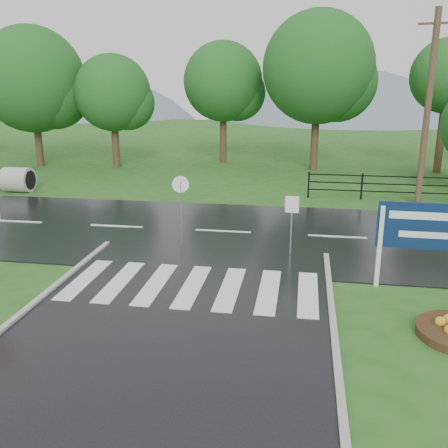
# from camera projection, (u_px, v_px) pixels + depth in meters

# --- Properties ---
(ground) EXTENTS (120.00, 120.00, 0.00)m
(ground) POSITION_uv_depth(u_px,v_px,m) (127.00, 407.00, 8.37)
(ground) COLOR #26571D
(ground) RESTS_ON ground
(main_road) EXTENTS (90.00, 8.00, 0.04)m
(main_road) POSITION_uv_depth(u_px,v_px,m) (223.00, 232.00, 17.85)
(main_road) COLOR black
(main_road) RESTS_ON ground
(crosswalk) EXTENTS (6.50, 2.80, 0.02)m
(crosswalk) POSITION_uv_depth(u_px,v_px,m) (192.00, 286.00, 13.09)
(crosswalk) COLOR silver
(crosswalk) RESTS_ON ground
(fence_west) EXTENTS (9.58, 0.08, 1.20)m
(fence_west) POSITION_uv_depth(u_px,v_px,m) (417.00, 186.00, 22.14)
(fence_west) COLOR black
(fence_west) RESTS_ON ground
(hills) EXTENTS (102.00, 48.00, 48.00)m
(hills) POSITION_uv_depth(u_px,v_px,m) (306.00, 225.00, 73.78)
(hills) COLOR slate
(hills) RESTS_ON ground
(treeline) EXTENTS (83.20, 5.20, 10.00)m
(treeline) POSITION_uv_depth(u_px,v_px,m) (275.00, 167.00, 30.96)
(treeline) COLOR #19511C
(treeline) RESTS_ON ground
(estate_billboard) EXTENTS (2.65, 0.14, 2.31)m
(estate_billboard) POSITION_uv_depth(u_px,v_px,m) (431.00, 231.00, 12.60)
(estate_billboard) COLOR silver
(estate_billboard) RESTS_ON ground
(reg_sign_small) EXTENTS (0.42, 0.06, 1.88)m
(reg_sign_small) POSITION_uv_depth(u_px,v_px,m) (292.00, 213.00, 15.21)
(reg_sign_small) COLOR #939399
(reg_sign_small) RESTS_ON ground
(reg_sign_round) EXTENTS (0.52, 0.18, 2.32)m
(reg_sign_round) POSITION_uv_depth(u_px,v_px,m) (181.00, 202.00, 16.07)
(reg_sign_round) COLOR #939399
(reg_sign_round) RESTS_ON ground
(utility_pole_east) EXTENTS (1.40, 0.47, 8.04)m
(utility_pole_east) POSITION_uv_depth(u_px,v_px,m) (428.00, 109.00, 20.73)
(utility_pole_east) COLOR #473523
(utility_pole_east) RESTS_ON ground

